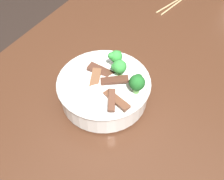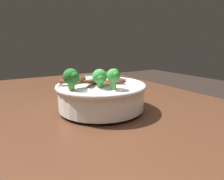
# 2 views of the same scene
# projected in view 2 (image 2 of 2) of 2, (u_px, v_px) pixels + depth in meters

# --- Properties ---
(dining_table) EXTENTS (1.54, 1.09, 0.76)m
(dining_table) POSITION_uv_depth(u_px,v_px,m) (69.00, 165.00, 0.44)
(dining_table) COLOR #472819
(dining_table) RESTS_ON ground
(rice_bowl) EXTENTS (0.25, 0.25, 0.13)m
(rice_bowl) POSITION_uv_depth(u_px,v_px,m) (101.00, 93.00, 0.55)
(rice_bowl) COLOR white
(rice_bowl) RESTS_ON dining_table
(folded_napkin) EXTENTS (0.14, 0.13, 0.01)m
(folded_napkin) POSITION_uv_depth(u_px,v_px,m) (95.00, 78.00, 1.07)
(folded_napkin) COLOR #386689
(folded_napkin) RESTS_ON dining_table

